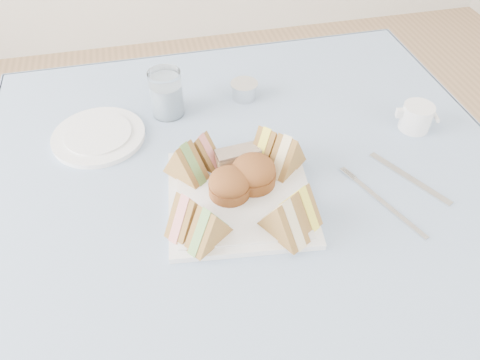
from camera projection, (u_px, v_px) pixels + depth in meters
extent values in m
plane|color=#9E7751|center=(251.00, 360.00, 1.40)|extent=(4.00, 4.00, 0.00)
cube|color=brown|center=(253.00, 294.00, 1.14)|extent=(0.90, 0.90, 0.74)
cube|color=#8FACC8|center=(257.00, 186.00, 0.87)|extent=(1.02, 1.02, 0.01)
cube|color=white|center=(240.00, 197.00, 0.84)|extent=(0.28, 0.28, 0.01)
cylinder|color=brown|center=(229.00, 184.00, 0.82)|extent=(0.08, 0.08, 0.05)
cylinder|color=brown|center=(253.00, 172.00, 0.84)|extent=(0.09, 0.09, 0.05)
cube|color=tan|center=(238.00, 158.00, 0.88)|extent=(0.09, 0.04, 0.04)
cylinder|color=white|center=(99.00, 136.00, 0.96)|extent=(0.24, 0.24, 0.01)
cylinder|color=white|center=(166.00, 93.00, 0.99)|extent=(0.09, 0.09, 0.10)
cylinder|color=silver|center=(244.00, 91.00, 1.06)|extent=(0.07, 0.07, 0.03)
cube|color=silver|center=(409.00, 178.00, 0.88)|extent=(0.09, 0.17, 0.00)
cube|color=silver|center=(388.00, 207.00, 0.83)|extent=(0.07, 0.16, 0.00)
cylinder|color=white|center=(416.00, 117.00, 0.97)|extent=(0.08, 0.08, 0.06)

